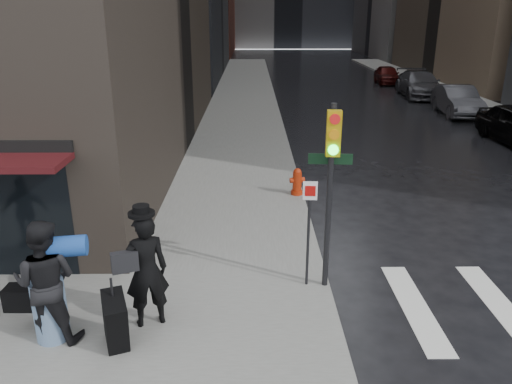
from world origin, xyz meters
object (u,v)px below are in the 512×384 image
(man_jeans, at_px, (45,281))
(parked_car_4, at_px, (387,75))
(parked_car_2, at_px, (457,101))
(fire_hydrant, at_px, (297,183))
(man_overcoat, at_px, (140,279))
(traffic_light, at_px, (329,174))
(parked_car_3, at_px, (419,84))

(man_jeans, height_order, parked_car_4, man_jeans)
(man_jeans, bearing_deg, parked_car_4, -112.12)
(parked_car_2, bearing_deg, man_jeans, -121.19)
(fire_hydrant, height_order, parked_car_2, parked_car_2)
(man_overcoat, bearing_deg, man_jeans, -10.84)
(traffic_light, distance_m, parked_car_3, 26.04)
(man_jeans, xyz_separation_m, parked_car_2, (14.13, 19.50, -0.41))
(traffic_light, xyz_separation_m, parked_car_2, (9.52, 17.94, -1.66))
(man_overcoat, bearing_deg, parked_car_4, -132.20)
(man_jeans, bearing_deg, man_overcoat, -168.73)
(man_overcoat, bearing_deg, traffic_light, -179.06)
(traffic_light, bearing_deg, parked_car_4, 77.31)
(traffic_light, bearing_deg, man_overcoat, -154.09)
(man_overcoat, distance_m, traffic_light, 3.71)
(man_overcoat, xyz_separation_m, man_jeans, (-1.41, -0.26, 0.11))
(traffic_light, distance_m, parked_car_2, 20.38)
(fire_hydrant, distance_m, parked_car_3, 21.24)
(parked_car_3, relative_size, parked_car_4, 1.40)
(man_overcoat, xyz_separation_m, parked_car_4, (12.22, 31.73, -0.39))
(man_jeans, height_order, parked_car_2, man_jeans)
(man_overcoat, height_order, parked_car_2, man_overcoat)
(fire_hydrant, relative_size, parked_car_3, 0.14)
(man_overcoat, xyz_separation_m, fire_hydrant, (3.13, 6.52, -0.57))
(traffic_light, xyz_separation_m, parked_car_3, (9.50, 24.19, -1.62))
(man_jeans, bearing_deg, parked_car_3, -117.76)
(man_jeans, relative_size, parked_car_4, 0.52)
(man_overcoat, relative_size, traffic_light, 0.62)
(parked_car_3, bearing_deg, parked_car_4, 98.51)
(fire_hydrant, bearing_deg, parked_car_2, 52.99)
(man_jeans, xyz_separation_m, traffic_light, (4.61, 1.55, 1.25))
(man_overcoat, height_order, parked_car_4, man_overcoat)
(fire_hydrant, bearing_deg, traffic_light, -89.31)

